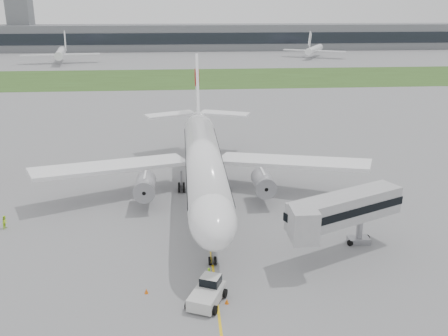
{
  "coord_description": "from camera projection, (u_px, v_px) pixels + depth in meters",
  "views": [
    {
      "loc": [
        -2.75,
        -61.89,
        26.62
      ],
      "look_at": [
        2.67,
        2.0,
        5.07
      ],
      "focal_mm": 40.0,
      "sensor_mm": 36.0,
      "label": 1
    }
  ],
  "objects": [
    {
      "name": "ground",
      "position": [
        206.0,
        209.0,
        67.16
      ],
      "size": [
        600.0,
        600.0,
        0.0
      ],
      "primitive_type": "plane",
      "color": "gray",
      "rests_on": "ground"
    },
    {
      "name": "apron_markings",
      "position": [
        208.0,
        225.0,
        62.43
      ],
      "size": [
        70.0,
        70.0,
        0.04
      ],
      "primitive_type": null,
      "color": "yellow",
      "rests_on": "ground"
    },
    {
      "name": "grass_strip",
      "position": [
        189.0,
        78.0,
        180.5
      ],
      "size": [
        600.0,
        50.0,
        0.02
      ],
      "primitive_type": "cube",
      "color": "#324C1C",
      "rests_on": "ground"
    },
    {
      "name": "terminal_building",
      "position": [
        185.0,
        37.0,
        282.05
      ],
      "size": [
        320.0,
        22.3,
        14.0
      ],
      "color": "slate",
      "rests_on": "ground"
    },
    {
      "name": "control_tower",
      "position": [
        25.0,
        51.0,
        279.09
      ],
      "size": [
        12.0,
        12.0,
        56.0
      ],
      "primitive_type": null,
      "color": "slate",
      "rests_on": "ground"
    },
    {
      "name": "airliner",
      "position": [
        203.0,
        158.0,
        69.96
      ],
      "size": [
        48.13,
        53.95,
        17.88
      ],
      "color": "white",
      "rests_on": "ground"
    },
    {
      "name": "pushback_tug",
      "position": [
        208.0,
        292.0,
        46.2
      ],
      "size": [
        4.15,
        4.89,
        2.2
      ],
      "rotation": [
        0.0,
        0.0,
        -0.41
      ],
      "color": "silver",
      "rests_on": "ground"
    },
    {
      "name": "jet_bridge",
      "position": [
        340.0,
        211.0,
        53.62
      ],
      "size": [
        14.34,
        9.94,
        6.99
      ],
      "rotation": [
        0.0,
        0.0,
        0.44
      ],
      "color": "#B0B0B3",
      "rests_on": "ground"
    },
    {
      "name": "safety_cone_left",
      "position": [
        146.0,
        291.0,
        47.69
      ],
      "size": [
        0.38,
        0.38,
        0.52
      ],
      "primitive_type": "cone",
      "color": "#E05F0B",
      "rests_on": "ground"
    },
    {
      "name": "safety_cone_right",
      "position": [
        227.0,
        301.0,
        46.07
      ],
      "size": [
        0.38,
        0.38,
        0.53
      ],
      "primitive_type": "cone",
      "color": "#E05F0B",
      "rests_on": "ground"
    },
    {
      "name": "ground_crew_near",
      "position": [
        209.0,
        275.0,
        49.55
      ],
      "size": [
        0.63,
        0.49,
        1.55
      ],
      "primitive_type": "imported",
      "rotation": [
        0.0,
        0.0,
        3.38
      ],
      "color": "#9BED27",
      "rests_on": "ground"
    },
    {
      "name": "ground_crew_far",
      "position": [
        5.0,
        222.0,
        61.19
      ],
      "size": [
        0.73,
        0.89,
        1.67
      ],
      "primitive_type": "imported",
      "rotation": [
        0.0,
        0.0,
        1.44
      ],
      "color": "#C5FF2A",
      "rests_on": "ground"
    },
    {
      "name": "distant_aircraft_left",
      "position": [
        62.0,
        63.0,
        223.55
      ],
      "size": [
        38.39,
        35.09,
        13.0
      ],
      "primitive_type": null,
      "rotation": [
        0.0,
        0.0,
        0.16
      ],
      "color": "white",
      "rests_on": "ground"
    },
    {
      "name": "distant_aircraft_right",
      "position": [
        314.0,
        58.0,
        245.42
      ],
      "size": [
        39.4,
        37.78,
        11.7
      ],
      "primitive_type": null,
      "rotation": [
        0.0,
        0.0,
        -0.46
      ],
      "color": "white",
      "rests_on": "ground"
    }
  ]
}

